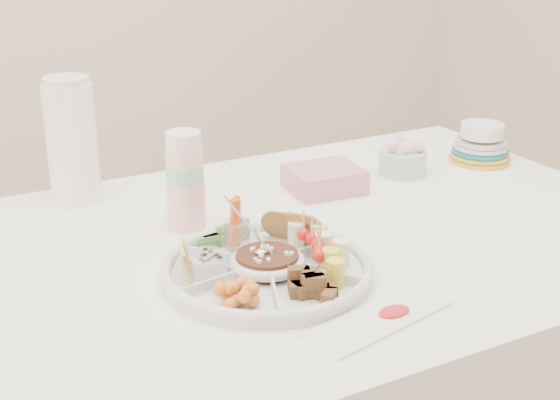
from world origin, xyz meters
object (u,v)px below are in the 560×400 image
dining_table (304,389)px  plate_stack (481,143)px  thermos (72,139)px  party_tray (267,266)px

dining_table → plate_stack: (0.64, 0.19, 0.43)m
thermos → plate_stack: 1.03m
dining_table → party_tray: party_tray is taller
thermos → dining_table: bearing=-48.8°
party_tray → thermos: (-0.20, 0.55, 0.12)m
dining_table → thermos: 0.76m
party_tray → plate_stack: plate_stack is taller
thermos → plate_stack: (1.00, -0.22, -0.09)m
thermos → party_tray: bearing=-69.6°
dining_table → plate_stack: plate_stack is taller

